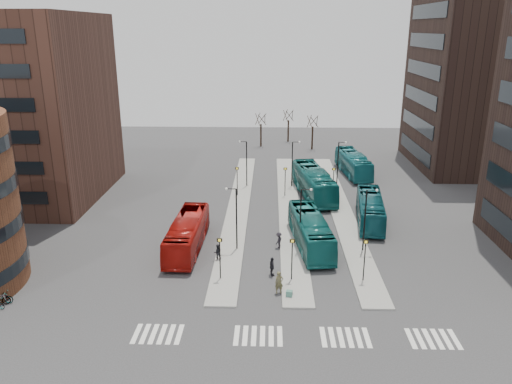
{
  "coord_description": "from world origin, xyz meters",
  "views": [
    {
      "loc": [
        -0.27,
        -25.63,
        20.3
      ],
      "look_at": [
        -1.65,
        20.62,
        5.0
      ],
      "focal_mm": 35.0,
      "sensor_mm": 36.0,
      "label": 1
    }
  ],
  "objects_px": {
    "suitcase": "(289,294)",
    "teal_bus_b": "(314,182)",
    "red_bus": "(187,234)",
    "traveller": "(279,283)",
    "teal_bus_d": "(353,164)",
    "teal_bus_c": "(370,209)",
    "teal_bus_a": "(310,231)",
    "commuter_b": "(272,267)",
    "bicycle_far": "(0,298)",
    "commuter_a": "(218,252)",
    "commuter_c": "(279,240)"
  },
  "relations": [
    {
      "from": "suitcase",
      "to": "teal_bus_b",
      "type": "xyz_separation_m",
      "value": [
        3.87,
        25.2,
        1.47
      ]
    },
    {
      "from": "red_bus",
      "to": "teal_bus_b",
      "type": "relative_size",
      "value": 0.88
    },
    {
      "from": "red_bus",
      "to": "traveller",
      "type": "height_order",
      "value": "red_bus"
    },
    {
      "from": "teal_bus_d",
      "to": "traveller",
      "type": "height_order",
      "value": "teal_bus_d"
    },
    {
      "from": "red_bus",
      "to": "teal_bus_d",
      "type": "distance_m",
      "value": 32.88
    },
    {
      "from": "traveller",
      "to": "teal_bus_c",
      "type": "bearing_deg",
      "value": 45.81
    },
    {
      "from": "teal_bus_a",
      "to": "teal_bus_d",
      "type": "bearing_deg",
      "value": 65.58
    },
    {
      "from": "commuter_b",
      "to": "teal_bus_c",
      "type": "bearing_deg",
      "value": -55.65
    },
    {
      "from": "teal_bus_c",
      "to": "suitcase",
      "type": "bearing_deg",
      "value": -112.33
    },
    {
      "from": "suitcase",
      "to": "teal_bus_a",
      "type": "height_order",
      "value": "teal_bus_a"
    },
    {
      "from": "teal_bus_c",
      "to": "traveller",
      "type": "relative_size",
      "value": 5.74
    },
    {
      "from": "red_bus",
      "to": "teal_bus_b",
      "type": "xyz_separation_m",
      "value": [
        13.34,
        16.24,
        0.21
      ]
    },
    {
      "from": "suitcase",
      "to": "bicycle_far",
      "type": "height_order",
      "value": "bicycle_far"
    },
    {
      "from": "suitcase",
      "to": "commuter_a",
      "type": "height_order",
      "value": "commuter_a"
    },
    {
      "from": "commuter_b",
      "to": "bicycle_far",
      "type": "distance_m",
      "value": 21.59
    },
    {
      "from": "teal_bus_d",
      "to": "bicycle_far",
      "type": "relative_size",
      "value": 6.09
    },
    {
      "from": "teal_bus_b",
      "to": "bicycle_far",
      "type": "relative_size",
      "value": 6.74
    },
    {
      "from": "teal_bus_a",
      "to": "red_bus",
      "type": "bearing_deg",
      "value": 178.08
    },
    {
      "from": "teal_bus_a",
      "to": "commuter_b",
      "type": "bearing_deg",
      "value": -127.28
    },
    {
      "from": "suitcase",
      "to": "bicycle_far",
      "type": "relative_size",
      "value": 0.32
    },
    {
      "from": "commuter_a",
      "to": "commuter_b",
      "type": "xyz_separation_m",
      "value": [
        4.97,
        -2.82,
        0.06
      ]
    },
    {
      "from": "teal_bus_b",
      "to": "traveller",
      "type": "height_order",
      "value": "teal_bus_b"
    },
    {
      "from": "teal_bus_b",
      "to": "commuter_b",
      "type": "distance_m",
      "value": 22.18
    },
    {
      "from": "suitcase",
      "to": "commuter_c",
      "type": "xyz_separation_m",
      "value": [
        -0.7,
        9.43,
        0.48
      ]
    },
    {
      "from": "traveller",
      "to": "red_bus",
      "type": "bearing_deg",
      "value": 124.96
    },
    {
      "from": "teal_bus_d",
      "to": "traveller",
      "type": "relative_size",
      "value": 6.12
    },
    {
      "from": "bicycle_far",
      "to": "red_bus",
      "type": "bearing_deg",
      "value": -55.71
    },
    {
      "from": "commuter_b",
      "to": "bicycle_far",
      "type": "height_order",
      "value": "commuter_b"
    },
    {
      "from": "teal_bus_c",
      "to": "commuter_c",
      "type": "relative_size",
      "value": 6.88
    },
    {
      "from": "teal_bus_b",
      "to": "commuter_b",
      "type": "height_order",
      "value": "teal_bus_b"
    },
    {
      "from": "red_bus",
      "to": "teal_bus_a",
      "type": "height_order",
      "value": "teal_bus_a"
    },
    {
      "from": "teal_bus_a",
      "to": "bicycle_far",
      "type": "distance_m",
      "value": 27.22
    },
    {
      "from": "red_bus",
      "to": "teal_bus_b",
      "type": "bearing_deg",
      "value": 52.15
    },
    {
      "from": "teal_bus_b",
      "to": "teal_bus_c",
      "type": "relative_size",
      "value": 1.18
    },
    {
      "from": "commuter_b",
      "to": "bicycle_far",
      "type": "bearing_deg",
      "value": 88.17
    },
    {
      "from": "teal_bus_a",
      "to": "teal_bus_c",
      "type": "bearing_deg",
      "value": 36.07
    },
    {
      "from": "commuter_a",
      "to": "teal_bus_a",
      "type": "bearing_deg",
      "value": -172.42
    },
    {
      "from": "red_bus",
      "to": "teal_bus_b",
      "type": "distance_m",
      "value": 21.02
    },
    {
      "from": "traveller",
      "to": "commuter_a",
      "type": "xyz_separation_m",
      "value": [
        -5.53,
        5.79,
        -0.15
      ]
    },
    {
      "from": "teal_bus_d",
      "to": "traveller",
      "type": "xyz_separation_m",
      "value": [
        -11.18,
        -34.47,
        -0.66
      ]
    },
    {
      "from": "teal_bus_d",
      "to": "teal_bus_a",
      "type": "bearing_deg",
      "value": -114.23
    },
    {
      "from": "commuter_c",
      "to": "teal_bus_a",
      "type": "bearing_deg",
      "value": 126.24
    },
    {
      "from": "teal_bus_b",
      "to": "teal_bus_c",
      "type": "xyz_separation_m",
      "value": [
        5.45,
        -8.78,
        -0.27
      ]
    },
    {
      "from": "teal_bus_b",
      "to": "bicycle_far",
      "type": "height_order",
      "value": "teal_bus_b"
    },
    {
      "from": "suitcase",
      "to": "traveller",
      "type": "bearing_deg",
      "value": 148.67
    },
    {
      "from": "suitcase",
      "to": "teal_bus_a",
      "type": "distance_m",
      "value": 10.31
    },
    {
      "from": "teal_bus_c",
      "to": "commuter_b",
      "type": "xyz_separation_m",
      "value": [
        -10.69,
        -12.76,
        -0.66
      ]
    },
    {
      "from": "teal_bus_b",
      "to": "commuter_a",
      "type": "xyz_separation_m",
      "value": [
        -10.2,
        -18.72,
        -0.99
      ]
    },
    {
      "from": "bicycle_far",
      "to": "teal_bus_b",
      "type": "bearing_deg",
      "value": -49.32
    },
    {
      "from": "traveller",
      "to": "commuter_b",
      "type": "distance_m",
      "value": 3.02
    }
  ]
}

